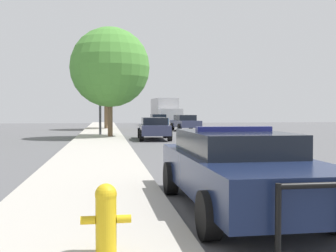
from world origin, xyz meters
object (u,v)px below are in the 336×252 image
at_px(car_background_oncoming, 185,122).
at_px(tree_sidewalk_far, 106,80).
at_px(tree_sidewalk_mid, 110,67).
at_px(fire_hydrant, 106,216).
at_px(car_background_midblock, 154,128).
at_px(police_car, 237,167).
at_px(traffic_light, 120,88).
at_px(car_background_distant, 158,120).
at_px(box_truck, 165,111).

relative_size(car_background_oncoming, tree_sidewalk_far, 0.63).
distance_m(car_background_oncoming, tree_sidewalk_mid, 12.10).
bearing_deg(fire_hydrant, tree_sidewalk_far, 89.96).
bearing_deg(car_background_midblock, police_car, -89.50).
distance_m(fire_hydrant, car_background_oncoming, 32.51).
bearing_deg(fire_hydrant, traffic_light, 87.78).
distance_m(car_background_oncoming, car_background_distant, 7.86).
relative_size(car_background_oncoming, tree_sidewalk_mid, 0.62).
bearing_deg(traffic_light, fire_hydrant, -92.22).
xyz_separation_m(car_background_oncoming, tree_sidewalk_far, (-6.94, 3.22, 3.88)).
xyz_separation_m(traffic_light, tree_sidewalk_mid, (-0.68, -2.24, 1.19)).
relative_size(fire_hydrant, car_background_oncoming, 0.19).
relative_size(tree_sidewalk_far, tree_sidewalk_mid, 0.97).
xyz_separation_m(fire_hydrant, car_background_distant, (5.47, 39.47, 0.20)).
relative_size(police_car, fire_hydrant, 6.68).
bearing_deg(police_car, tree_sidewalk_mid, -84.64).
height_order(traffic_light, tree_sidewalk_mid, tree_sidewalk_mid).
xyz_separation_m(police_car, fire_hydrant, (-2.31, -2.36, -0.20)).
xyz_separation_m(car_background_distant, tree_sidewalk_mid, (-5.19, -17.06, 3.79)).
bearing_deg(car_background_oncoming, box_truck, -95.44).
bearing_deg(box_truck, car_background_distant, 71.14).
xyz_separation_m(traffic_light, box_truck, (6.12, 20.51, -1.63)).
bearing_deg(box_truck, car_background_midblock, 77.19).
bearing_deg(tree_sidewalk_mid, traffic_light, 73.24).
height_order(traffic_light, tree_sidewalk_far, tree_sidewalk_far).
bearing_deg(fire_hydrant, car_background_midblock, 81.99).
bearing_deg(car_background_distant, car_background_midblock, -97.48).
distance_m(box_truck, tree_sidewalk_far, 12.73).
distance_m(tree_sidewalk_far, tree_sidewalk_mid, 12.56).
height_order(police_car, car_background_oncoming, police_car).
distance_m(car_background_midblock, box_truck, 24.81).
bearing_deg(car_background_midblock, tree_sidewalk_mid, 149.77).
bearing_deg(tree_sidewalk_mid, car_background_midblock, -32.62).
relative_size(police_car, box_truck, 0.71).
height_order(car_background_oncoming, tree_sidewalk_far, tree_sidewalk_far).
xyz_separation_m(car_background_midblock, car_background_distant, (2.56, 18.75, 0.02)).
bearing_deg(car_background_oncoming, tree_sidewalk_far, -29.85).
bearing_deg(fire_hydrant, box_truck, 81.10).
bearing_deg(tree_sidewalk_far, fire_hydrant, -90.04).
xyz_separation_m(car_background_oncoming, tree_sidewalk_mid, (-6.68, -9.34, 3.80)).
height_order(car_background_oncoming, box_truck, box_truck).
xyz_separation_m(police_car, car_background_oncoming, (4.66, 29.39, -0.01)).
relative_size(fire_hydrant, car_background_distant, 0.19).
bearing_deg(fire_hydrant, police_car, 45.62).
relative_size(car_background_midblock, car_background_distant, 1.07).
distance_m(traffic_light, car_background_midblock, 5.12).
height_order(car_background_midblock, box_truck, box_truck).
xyz_separation_m(fire_hydrant, tree_sidewalk_mid, (0.28, 22.41, 3.99)).
height_order(police_car, box_truck, box_truck).
relative_size(traffic_light, car_background_distant, 1.06).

